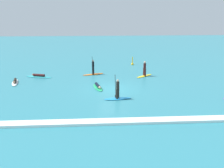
# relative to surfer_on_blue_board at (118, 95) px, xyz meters

# --- Properties ---
(ground_plane) EXTENTS (120.00, 120.00, 0.00)m
(ground_plane) POSITION_rel_surfer_on_blue_board_xyz_m (-0.27, 3.23, -0.42)
(ground_plane) COLOR teal
(ground_plane) RESTS_ON ground
(surfer_on_blue_board) EXTENTS (2.48, 1.00, 2.13)m
(surfer_on_blue_board) POSITION_rel_surfer_on_blue_board_xyz_m (0.00, 0.00, 0.00)
(surfer_on_blue_board) COLOR #1E8CD1
(surfer_on_blue_board) RESTS_ON ground_plane
(surfer_on_green_board) EXTENTS (1.26, 2.85, 0.40)m
(surfer_on_green_board) POSITION_rel_surfer_on_blue_board_xyz_m (-1.68, 3.65, -0.28)
(surfer_on_green_board) COLOR #23B266
(surfer_on_green_board) RESTS_ON ground_plane
(surfer_on_orange_board) EXTENTS (2.74, 1.60, 2.25)m
(surfer_on_orange_board) POSITION_rel_surfer_on_blue_board_xyz_m (-2.15, 9.58, 0.05)
(surfer_on_orange_board) COLOR orange
(surfer_on_orange_board) RESTS_ON ground_plane
(surfer_on_teal_board) EXTENTS (3.23, 1.55, 0.41)m
(surfer_on_teal_board) POSITION_rel_surfer_on_blue_board_xyz_m (-8.54, 8.65, -0.28)
(surfer_on_teal_board) COLOR #33C6CC
(surfer_on_teal_board) RESTS_ON ground_plane
(surfer_on_white_board) EXTENTS (1.19, 3.06, 0.40)m
(surfer_on_white_board) POSITION_rel_surfer_on_blue_board_xyz_m (-10.58, 6.18, -0.28)
(surfer_on_white_board) COLOR white
(surfer_on_white_board) RESTS_ON ground_plane
(surfer_on_yellow_board) EXTENTS (2.39, 2.14, 1.81)m
(surfer_on_yellow_board) POSITION_rel_surfer_on_blue_board_xyz_m (3.95, 8.33, 0.12)
(surfer_on_yellow_board) COLOR yellow
(surfer_on_yellow_board) RESTS_ON ground_plane
(marker_buoy) EXTENTS (0.38, 0.38, 1.24)m
(marker_buoy) POSITION_rel_surfer_on_blue_board_xyz_m (3.51, 15.43, -0.21)
(marker_buoy) COLOR yellow
(marker_buoy) RESTS_ON ground_plane
(wave_crest) EXTENTS (19.93, 0.90, 0.18)m
(wave_crest) POSITION_rel_surfer_on_blue_board_xyz_m (-0.27, -5.14, -0.33)
(wave_crest) COLOR white
(wave_crest) RESTS_ON ground_plane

